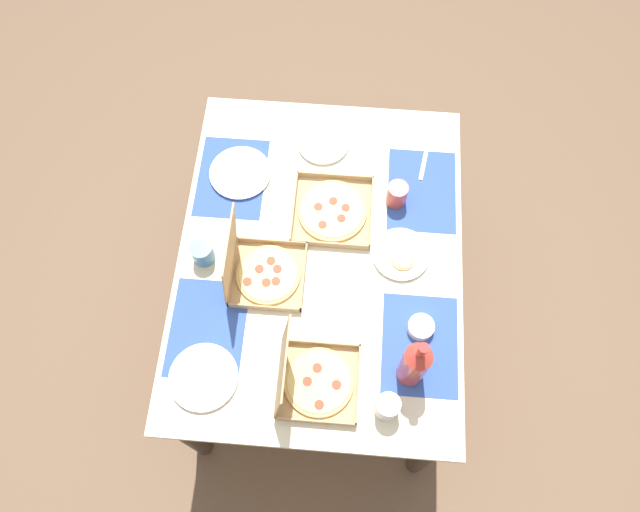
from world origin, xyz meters
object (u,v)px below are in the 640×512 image
object	(u,v)px
pizza_box_corner_left	(260,270)
plate_far_right	(240,173)
plate_near_left	(323,143)
soda_bottle	(415,364)
condiment_bowl	(421,327)
cup_dark	(203,253)
cup_clear_right	(397,194)
pizza_box_center	(332,211)
pizza_box_corner_right	(311,379)
cup_red	(387,407)
plate_middle	(401,255)
plate_near_right	(204,377)

from	to	relation	value
pizza_box_corner_left	plate_far_right	distance (m)	0.44
plate_near_left	soda_bottle	xyz separation A→B (m)	(-0.90, -0.36, 0.12)
plate_near_left	condiment_bowl	size ratio (longest dim) A/B	2.24
plate_near_left	plate_far_right	bearing A→B (deg)	118.04
plate_far_right	cup_dark	distance (m)	0.37
cup_clear_right	condiment_bowl	xyz separation A→B (m)	(-0.50, -0.10, -0.03)
pizza_box_center	cup_clear_right	distance (m)	0.25
pizza_box_center	plate_far_right	world-z (taller)	pizza_box_center
cup_dark	condiment_bowl	world-z (taller)	cup_dark
pizza_box_corner_right	cup_red	bearing A→B (deg)	-105.47
pizza_box_corner_right	plate_middle	bearing A→B (deg)	-30.58
pizza_box_corner_right	condiment_bowl	bearing A→B (deg)	-59.31
pizza_box_corner_left	plate_near_right	world-z (taller)	pizza_box_corner_left
plate_far_right	plate_near_right	size ratio (longest dim) A/B	1.02
condiment_bowl	cup_clear_right	bearing A→B (deg)	11.15
soda_bottle	cup_red	bearing A→B (deg)	149.45
plate_near_right	plate_near_left	world-z (taller)	same
plate_near_right	cup_red	size ratio (longest dim) A/B	2.40
cup_red	condiment_bowl	bearing A→B (deg)	-20.84
plate_near_right	condiment_bowl	bearing A→B (deg)	-72.42
pizza_box_center	soda_bottle	xyz separation A→B (m)	(-0.59, -0.30, 0.12)
pizza_box_corner_left	plate_far_right	xyz separation A→B (m)	(0.42, 0.13, -0.04)
cup_dark	pizza_box_corner_left	bearing A→B (deg)	-104.12
soda_bottle	cup_dark	world-z (taller)	soda_bottle
plate_far_right	soda_bottle	distance (m)	1.00
pizza_box_center	pizza_box_corner_right	world-z (taller)	pizza_box_corner_right
pizza_box_center	plate_near_left	xyz separation A→B (m)	(0.30, 0.06, -0.00)
pizza_box_corner_left	cup_red	size ratio (longest dim) A/B	3.05
plate_near_right	cup_clear_right	size ratio (longest dim) A/B	2.39
pizza_box_corner_left	plate_near_left	world-z (taller)	pizza_box_corner_left
pizza_box_corner_right	pizza_box_corner_left	world-z (taller)	pizza_box_corner_right
plate_far_right	cup_dark	bearing A→B (deg)	166.96
plate_near_left	cup_clear_right	bearing A→B (deg)	-128.63
plate_near_left	cup_dark	xyz separation A→B (m)	(-0.53, 0.39, 0.04)
pizza_box_center	plate_middle	size ratio (longest dim) A/B	1.41
plate_middle	cup_red	world-z (taller)	cup_red
pizza_box_corner_right	plate_near_right	world-z (taller)	pizza_box_corner_right
cup_clear_right	cup_red	bearing A→B (deg)	179.32
plate_far_right	plate_near_left	size ratio (longest dim) A/B	1.16
pizza_box_corner_left	plate_near_right	distance (m)	0.41
plate_far_right	pizza_box_corner_right	bearing A→B (deg)	-156.49
pizza_box_corner_right	cup_clear_right	xyz separation A→B (m)	(0.72, -0.26, 0.00)
plate_middle	cup_dark	distance (m)	0.72
pizza_box_corner_left	cup_clear_right	size ratio (longest dim) A/B	3.04
plate_near_left	cup_dark	distance (m)	0.66
pizza_box_corner_left	plate_middle	distance (m)	0.51
plate_near_right	pizza_box_center	bearing A→B (deg)	-30.21
plate_near_left	pizza_box_corner_right	bearing A→B (deg)	-178.06
soda_bottle	condiment_bowl	world-z (taller)	soda_bottle
pizza_box_corner_left	soda_bottle	size ratio (longest dim) A/B	0.92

